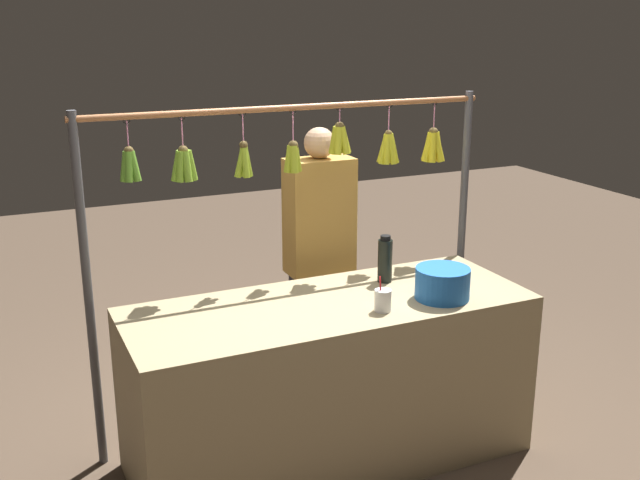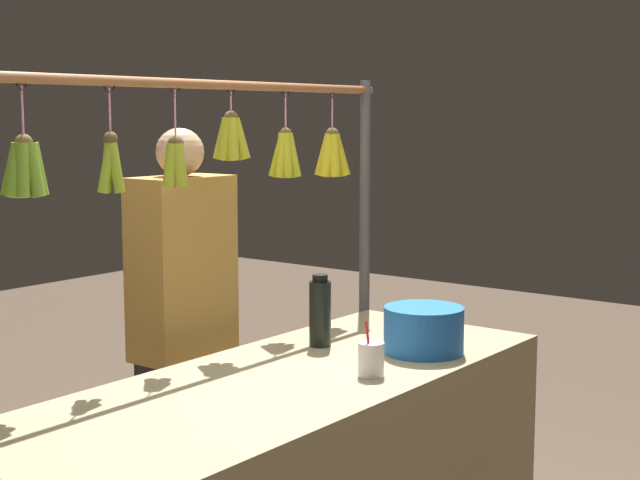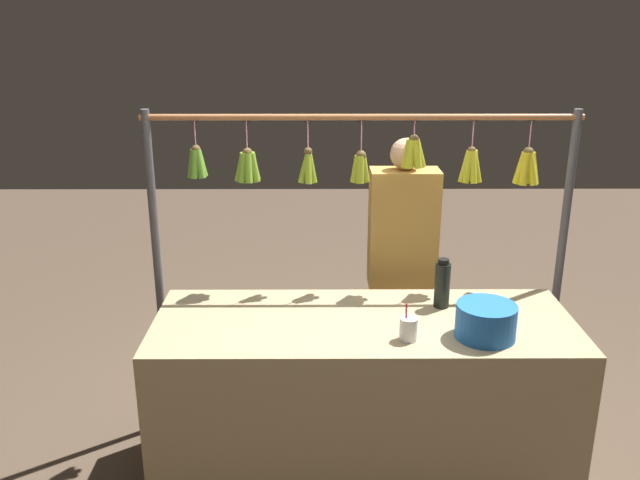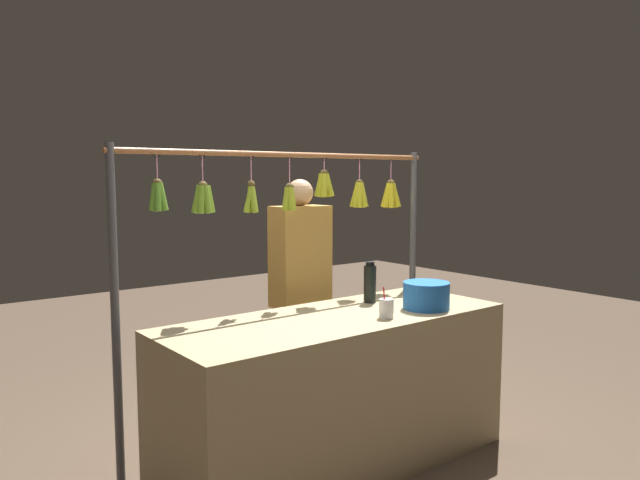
{
  "view_description": "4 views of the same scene",
  "coord_description": "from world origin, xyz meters",
  "px_view_note": "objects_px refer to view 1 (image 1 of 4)",
  "views": [
    {
      "loc": [
        1.48,
        3.12,
        2.21
      ],
      "look_at": [
        0.05,
        0.0,
        1.19
      ],
      "focal_mm": 42.4,
      "sensor_mm": 36.0,
      "label": 1
    },
    {
      "loc": [
        2.16,
        1.81,
        1.66
      ],
      "look_at": [
        -0.19,
        0.0,
        1.27
      ],
      "focal_mm": 53.3,
      "sensor_mm": 36.0,
      "label": 2
    },
    {
      "loc": [
        0.22,
        2.87,
        2.22
      ],
      "look_at": [
        0.21,
        0.0,
        1.26
      ],
      "focal_mm": 37.17,
      "sensor_mm": 36.0,
      "label": 3
    },
    {
      "loc": [
        2.13,
        2.56,
        1.64
      ],
      "look_at": [
        0.12,
        0.0,
        1.29
      ],
      "focal_mm": 34.41,
      "sensor_mm": 36.0,
      "label": 4
    }
  ],
  "objects_px": {
    "blue_bucket": "(442,283)",
    "vendor_person": "(319,266)",
    "drink_cup": "(383,300)",
    "water_bottle": "(385,260)"
  },
  "relations": [
    {
      "from": "water_bottle",
      "to": "drink_cup",
      "type": "relative_size",
      "value": 1.46
    },
    {
      "from": "blue_bucket",
      "to": "drink_cup",
      "type": "bearing_deg",
      "value": 3.98
    },
    {
      "from": "blue_bucket",
      "to": "vendor_person",
      "type": "height_order",
      "value": "vendor_person"
    },
    {
      "from": "water_bottle",
      "to": "vendor_person",
      "type": "xyz_separation_m",
      "value": [
        0.13,
        -0.54,
        -0.18
      ]
    },
    {
      "from": "water_bottle",
      "to": "blue_bucket",
      "type": "xyz_separation_m",
      "value": [
        -0.14,
        0.34,
        -0.04
      ]
    },
    {
      "from": "vendor_person",
      "to": "blue_bucket",
      "type": "bearing_deg",
      "value": 107.06
    },
    {
      "from": "vendor_person",
      "to": "water_bottle",
      "type": "bearing_deg",
      "value": 103.7
    },
    {
      "from": "blue_bucket",
      "to": "vendor_person",
      "type": "bearing_deg",
      "value": -72.94
    },
    {
      "from": "blue_bucket",
      "to": "vendor_person",
      "type": "relative_size",
      "value": 0.17
    },
    {
      "from": "drink_cup",
      "to": "water_bottle",
      "type": "bearing_deg",
      "value": -120.49
    }
  ]
}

